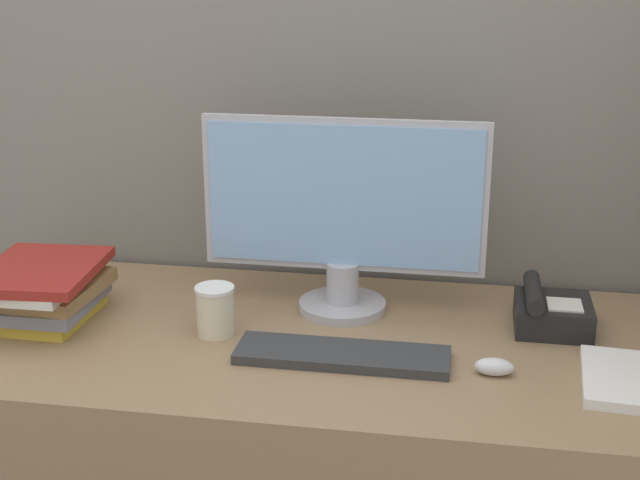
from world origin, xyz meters
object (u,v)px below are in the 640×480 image
at_px(monitor, 343,217).
at_px(keyboard, 342,355).
at_px(coffee_cup, 215,310).
at_px(book_stack, 43,290).
at_px(desk_telephone, 551,312).
at_px(mouse, 494,367).

xyz_separation_m(monitor, keyboard, (0.04, -0.25, -0.21)).
height_order(monitor, keyboard, monitor).
relative_size(monitor, keyboard, 1.46).
height_order(monitor, coffee_cup, monitor).
height_order(coffee_cup, book_stack, book_stack).
distance_m(book_stack, desk_telephone, 1.09).
bearing_deg(keyboard, monitor, 98.33).
xyz_separation_m(keyboard, desk_telephone, (0.41, 0.22, 0.03)).
distance_m(keyboard, mouse, 0.29).
xyz_separation_m(keyboard, book_stack, (-0.67, 0.09, 0.06)).
bearing_deg(desk_telephone, keyboard, -151.45).
bearing_deg(mouse, keyboard, 177.07).
relative_size(monitor, coffee_cup, 5.81).
bearing_deg(coffee_cup, book_stack, 178.35).
bearing_deg(desk_telephone, monitor, 176.55).
bearing_deg(desk_telephone, coffee_cup, -167.84).
bearing_deg(keyboard, mouse, -2.93).
relative_size(book_stack, desk_telephone, 1.72).
bearing_deg(monitor, desk_telephone, -3.45).
bearing_deg(mouse, desk_telephone, 63.50).
relative_size(coffee_cup, desk_telephone, 0.59).
bearing_deg(book_stack, desk_telephone, 7.28).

